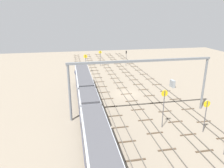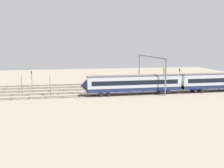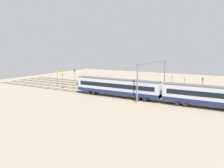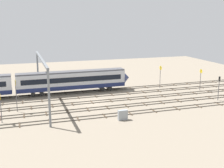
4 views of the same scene
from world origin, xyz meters
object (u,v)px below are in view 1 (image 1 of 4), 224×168
at_px(speed_sign_near_foreground, 206,111).
at_px(speed_sign_mid_trackside, 100,56).
at_px(train, 91,117).
at_px(overhead_gantry, 142,73).
at_px(relay_cabinet, 172,84).
at_px(speed_sign_distant_end, 164,104).
at_px(signal_light_trackside_approach, 126,56).
at_px(speed_sign_far_trackside, 86,61).

bearing_deg(speed_sign_near_foreground, speed_sign_mid_trackside, 11.43).
height_order(train, overhead_gantry, overhead_gantry).
bearing_deg(relay_cabinet, speed_sign_mid_trackside, 29.11).
bearing_deg(speed_sign_mid_trackside, speed_sign_distant_end, -175.10).
height_order(overhead_gantry, signal_light_trackside_approach, overhead_gantry).
bearing_deg(speed_sign_near_foreground, relay_cabinet, -13.86).
xyz_separation_m(speed_sign_near_foreground, relay_cabinet, (18.90, -4.66, -2.36)).
height_order(signal_light_trackside_approach, relay_cabinet, signal_light_trackside_approach).
bearing_deg(speed_sign_distant_end, speed_sign_far_trackside, 14.87).
bearing_deg(speed_sign_distant_end, speed_sign_near_foreground, -114.71).
distance_m(overhead_gantry, signal_light_trackside_approach, 35.18).
distance_m(overhead_gantry, speed_sign_near_foreground, 10.82).
relative_size(speed_sign_far_trackside, relay_cabinet, 3.17).
bearing_deg(speed_sign_mid_trackside, train, 170.17).
bearing_deg(speed_sign_far_trackside, speed_sign_near_foreground, -158.45).
xyz_separation_m(speed_sign_mid_trackside, speed_sign_far_trackside, (-7.60, 5.25, 0.27)).
distance_m(signal_light_trackside_approach, relay_cabinet, 23.28).
distance_m(speed_sign_mid_trackside, speed_sign_distant_end, 40.58).
xyz_separation_m(train, signal_light_trackside_approach, (38.99, -15.23, 0.55)).
xyz_separation_m(speed_sign_near_foreground, speed_sign_far_trackside, (35.22, 13.91, 0.36)).
relative_size(overhead_gantry, relay_cabinet, 13.82).
bearing_deg(speed_sign_distant_end, train, 89.39).
bearing_deg(speed_sign_far_trackside, speed_sign_mid_trackside, -34.64).
relative_size(signal_light_trackside_approach, relay_cabinet, 2.94).
xyz_separation_m(overhead_gantry, speed_sign_near_foreground, (-7.17, -7.06, -3.98)).
xyz_separation_m(train, speed_sign_near_foreground, (-2.50, -15.64, 0.54)).
xyz_separation_m(overhead_gantry, signal_light_trackside_approach, (34.32, -6.64, -3.97)).
relative_size(speed_sign_near_foreground, signal_light_trackside_approach, 0.97).
height_order(speed_sign_near_foreground, speed_sign_far_trackside, speed_sign_far_trackside).
bearing_deg(speed_sign_far_trackside, signal_light_trackside_approach, -65.06).
xyz_separation_m(speed_sign_mid_trackside, signal_light_trackside_approach, (-1.32, -8.24, -0.08)).
bearing_deg(overhead_gantry, train, 118.56).
relative_size(overhead_gantry, speed_sign_mid_trackside, 4.65).
bearing_deg(signal_light_trackside_approach, relay_cabinet, -167.33).
xyz_separation_m(speed_sign_distant_end, signal_light_trackside_approach, (39.11, -4.77, -0.58)).
relative_size(train, speed_sign_mid_trackside, 10.08).
xyz_separation_m(speed_sign_mid_trackside, relay_cabinet, (-23.92, -13.32, -2.45)).
bearing_deg(signal_light_trackside_approach, overhead_gantry, 169.05).
height_order(overhead_gantry, speed_sign_far_trackside, overhead_gantry).
xyz_separation_m(speed_sign_near_foreground, signal_light_trackside_approach, (41.49, 0.42, 0.01)).
relative_size(train, signal_light_trackside_approach, 10.20).
distance_m(speed_sign_distant_end, signal_light_trackside_approach, 39.40).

